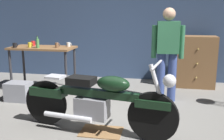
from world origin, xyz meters
The scene contains 14 objects.
ground_plane centered at (0.00, 0.00, 0.00)m, with size 12.00×12.00×0.00m, color gray.
back_wall centered at (0.00, 2.80, 1.55)m, with size 8.00×0.12×3.10m, color #384C70.
workbench centered at (-1.61, 1.47, 0.79)m, with size 1.30×0.64×0.90m.
motorcycle centered at (-0.03, -0.28, 0.45)m, with size 2.17×0.67×1.00m.
person_standing centered at (0.89, 1.23, 0.93)m, with size 0.57×0.25×1.67m.
wooden_dresser centered at (1.51, 2.30, 0.55)m, with size 0.80×0.47×1.10m.
drip_tray centered at (0.03, -0.28, 0.01)m, with size 0.56×0.40×0.01m, color olive.
storage_bin centered at (-1.76, 0.72, 0.17)m, with size 0.44×0.32×0.34m, color gray.
mug_red_diner centered at (-1.88, 1.60, 0.95)m, with size 0.12×0.09×0.10m.
mug_brown_stoneware centered at (-1.27, 1.41, 0.95)m, with size 0.10×0.07×0.10m.
mug_black_matte centered at (-2.09, 1.25, 0.95)m, with size 0.11×0.08×0.10m.
mug_yellow_tall centered at (-1.82, 1.35, 0.95)m, with size 0.11×0.07×0.10m.
mug_white_ceramic centered at (-1.10, 1.62, 0.94)m, with size 0.11×0.08×0.09m.
bottle centered at (-1.62, 1.30, 1.00)m, with size 0.06×0.06×0.24m.
Camera 1 is at (0.81, -3.50, 1.59)m, focal length 42.29 mm.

